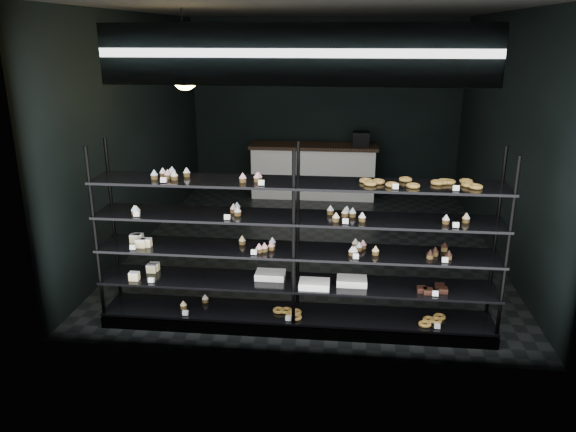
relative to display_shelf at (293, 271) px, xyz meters
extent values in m
cube|color=black|center=(0.06, 2.45, -0.62)|extent=(5.00, 6.00, 0.01)
cube|color=black|center=(0.06, 2.45, 2.57)|extent=(5.00, 6.00, 0.01)
cube|color=black|center=(0.06, 5.45, 0.97)|extent=(5.00, 0.01, 3.20)
cube|color=black|center=(0.06, -0.55, 0.97)|extent=(5.00, 0.01, 3.20)
cube|color=black|center=(-2.44, 2.45, 0.97)|extent=(0.01, 6.00, 3.20)
cube|color=black|center=(2.56, 2.45, 0.97)|extent=(0.01, 6.00, 3.20)
cube|color=black|center=(0.02, 0.00, -0.57)|extent=(4.00, 0.50, 0.12)
cylinder|color=black|center=(-1.95, -0.22, 0.36)|extent=(0.04, 0.04, 1.85)
cylinder|color=black|center=(-1.95, 0.22, 0.36)|extent=(0.04, 0.04, 1.85)
cylinder|color=black|center=(0.02, -0.22, 0.36)|extent=(0.04, 0.04, 1.85)
cylinder|color=black|center=(0.02, 0.22, 0.36)|extent=(0.04, 0.04, 1.85)
cylinder|color=black|center=(1.99, -0.22, 0.36)|extent=(0.04, 0.04, 1.85)
cylinder|color=black|center=(1.99, 0.22, 0.36)|extent=(0.04, 0.04, 1.85)
cube|color=black|center=(0.02, 0.00, -0.48)|extent=(4.00, 0.50, 0.03)
cube|color=black|center=(0.02, 0.00, -0.13)|extent=(4.00, 0.50, 0.02)
cube|color=black|center=(0.02, 0.00, 0.22)|extent=(4.00, 0.50, 0.02)
cube|color=black|center=(0.02, 0.00, 0.57)|extent=(4.00, 0.50, 0.02)
cube|color=black|center=(0.02, 0.00, 0.92)|extent=(4.00, 0.50, 0.02)
cube|color=white|center=(-1.20, -0.18, 0.96)|extent=(0.06, 0.04, 0.06)
cube|color=white|center=(-0.34, -0.18, 0.96)|extent=(0.06, 0.04, 0.06)
cube|color=white|center=(0.90, -0.18, 0.96)|extent=(0.05, 0.04, 0.06)
cube|color=white|center=(1.52, -0.18, 0.96)|extent=(0.06, 0.04, 0.06)
cube|color=white|center=(-1.53, -0.18, 0.61)|extent=(0.06, 0.04, 0.06)
cube|color=white|center=(-0.59, -0.18, 0.61)|extent=(0.05, 0.04, 0.06)
cube|color=white|center=(0.53, -0.18, 0.61)|extent=(0.05, 0.04, 0.06)
cube|color=white|center=(1.52, -0.18, 0.61)|extent=(0.06, 0.04, 0.06)
cube|color=white|center=(-1.55, -0.18, 0.26)|extent=(0.06, 0.04, 0.06)
cube|color=white|center=(-0.37, -0.18, 0.26)|extent=(0.06, 0.04, 0.06)
cube|color=white|center=(0.63, -0.18, 0.26)|extent=(0.05, 0.04, 0.06)
cube|color=white|center=(1.43, -0.18, 0.26)|extent=(0.06, 0.04, 0.06)
cube|color=white|center=(-1.45, -0.18, -0.09)|extent=(0.06, 0.04, 0.06)
cube|color=white|center=(1.41, -0.18, -0.09)|extent=(0.06, 0.04, 0.06)
cube|color=white|center=(-1.08, -0.18, -0.44)|extent=(0.06, 0.04, 0.06)
cube|color=white|center=(-0.03, -0.18, -0.44)|extent=(0.05, 0.04, 0.06)
cube|color=white|center=(1.40, -0.18, -0.44)|extent=(0.06, 0.04, 0.06)
cube|color=#0C193D|center=(0.06, -0.47, 2.12)|extent=(3.20, 0.04, 0.45)
cube|color=white|center=(0.06, -0.49, 2.12)|extent=(3.30, 0.02, 0.50)
cylinder|color=black|center=(-1.33, 1.09, 2.26)|extent=(0.01, 0.01, 0.58)
sphere|color=#FFC359|center=(-1.33, 1.09, 1.82)|extent=(0.29, 0.29, 0.29)
cube|color=silver|center=(-0.12, 4.95, -0.17)|extent=(2.24, 0.60, 0.92)
cube|color=black|center=(-0.12, 4.95, 0.32)|extent=(2.33, 0.65, 0.06)
cube|color=black|center=(0.73, 4.95, 0.48)|extent=(0.30, 0.30, 0.25)
camera|label=1|loc=(0.51, -5.19, 2.29)|focal=35.00mm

